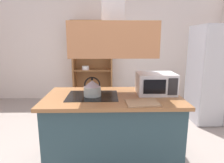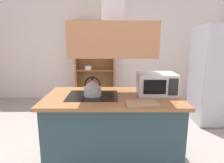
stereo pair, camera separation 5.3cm
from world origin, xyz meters
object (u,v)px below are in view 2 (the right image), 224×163
Objects in this scene: dish_cabinet at (95,66)px; refrigerator at (219,75)px; cutting_board at (141,103)px; microwave at (156,84)px; kettle at (92,88)px.

refrigerator is at bearing -28.91° from dish_cabinet.
microwave reaches higher than cutting_board.
refrigerator is 0.91× the size of dish_cabinet.
kettle is 0.78m from microwave.
refrigerator is 5.34× the size of cutting_board.
kettle is 0.68× the size of cutting_board.
cutting_board is at bearing -120.90° from microwave.
kettle is (-2.26, -1.37, 0.09)m from refrigerator.
cutting_board is at bearing -135.80° from refrigerator.
cutting_board is 0.74× the size of microwave.
refrigerator is 2.80m from dish_cabinet.
cutting_board is (0.74, -3.02, 0.02)m from dish_cabinet.
microwave is at bearing -139.18° from refrigerator.
refrigerator is 1.97m from microwave.
cutting_board is (0.55, -0.30, -0.09)m from kettle.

